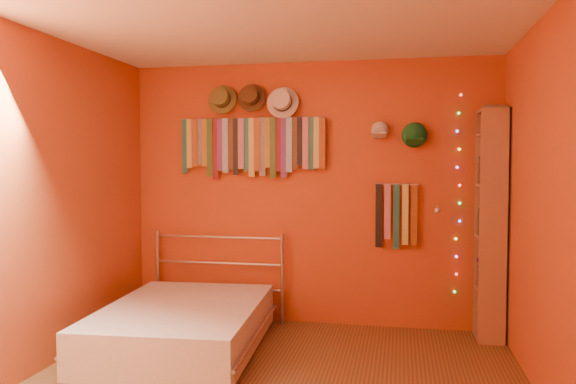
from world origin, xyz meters
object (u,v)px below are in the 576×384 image
Objects in this scene: tie_rack at (251,144)px; bookshelf at (496,224)px; bed at (183,325)px; reading_lamp at (437,210)px.

bookshelf is at bearing -3.98° from tie_rack.
bookshelf is at bearing 13.49° from bed.
bed is at bearing -162.79° from bookshelf.
reading_lamp is 2.39m from bed.
reading_lamp is at bearing 178.71° from bookshelf.
tie_rack is 1.84m from reading_lamp.
tie_rack is at bearing 175.25° from reading_lamp.
bookshelf is (2.22, -0.15, -0.71)m from tie_rack.
bed is (-2.06, -0.80, -0.92)m from reading_lamp.
tie_rack is at bearing 176.02° from bookshelf.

